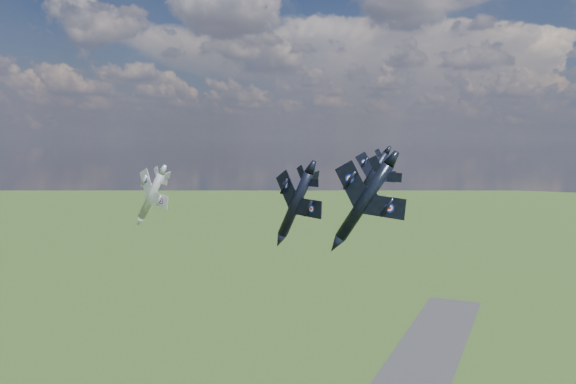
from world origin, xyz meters
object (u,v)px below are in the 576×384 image
at_px(jet_lead_navy, 296,204).
at_px(jet_right_navy, 364,202).
at_px(jet_high_navy, 372,174).
at_px(jet_left_silver, 151,195).

height_order(jet_lead_navy, jet_right_navy, jet_right_navy).
xyz_separation_m(jet_right_navy, jet_high_navy, (-13.27, 50.38, -0.23)).
bearing_deg(jet_left_silver, jet_right_navy, -12.48).
relative_size(jet_high_navy, jet_left_silver, 0.87).
height_order(jet_lead_navy, jet_high_navy, jet_high_navy).
bearing_deg(jet_right_navy, jet_lead_navy, 131.27).
bearing_deg(jet_right_navy, jet_left_silver, 153.43).
bearing_deg(jet_left_silver, jet_high_navy, 47.18).
xyz_separation_m(jet_high_navy, jet_left_silver, (-37.41, -21.80, -3.87)).
relative_size(jet_right_navy, jet_high_navy, 1.00).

